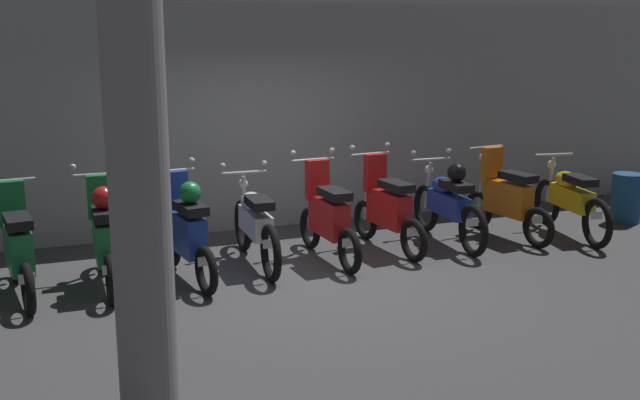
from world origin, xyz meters
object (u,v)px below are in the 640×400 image
(motorbike_slot_4, at_px, (255,224))
(motorbike_slot_6, at_px, (387,208))
(motorbike_slot_8, at_px, (506,199))
(motorbike_slot_7, at_px, (448,203))
(trash_bin, at_px, (626,198))
(motorbike_slot_5, at_px, (327,217))
(motorbike_slot_9, at_px, (571,199))
(support_pillar, at_px, (141,215))
(motorbike_slot_1, at_px, (18,248))
(motorbike_slot_3, at_px, (186,230))
(motorbike_slot_2, at_px, (105,236))

(motorbike_slot_4, xyz_separation_m, motorbike_slot_6, (1.73, 0.02, 0.04))
(motorbike_slot_4, bearing_deg, motorbike_slot_8, -0.36)
(motorbike_slot_7, bearing_deg, motorbike_slot_8, -1.89)
(motorbike_slot_7, height_order, trash_bin, motorbike_slot_7)
(motorbike_slot_7, bearing_deg, motorbike_slot_6, 179.00)
(motorbike_slot_5, distance_m, motorbike_slot_9, 3.47)
(motorbike_slot_5, height_order, support_pillar, support_pillar)
(motorbike_slot_8, xyz_separation_m, support_pillar, (-5.23, -3.39, 1.01))
(motorbike_slot_1, height_order, motorbike_slot_7, motorbike_slot_1)
(motorbike_slot_8, bearing_deg, motorbike_slot_6, 178.56)
(motorbike_slot_3, bearing_deg, motorbike_slot_8, 3.26)
(motorbike_slot_3, bearing_deg, motorbike_slot_1, 177.76)
(support_pillar, bearing_deg, motorbike_slot_2, 89.35)
(motorbike_slot_3, height_order, motorbike_slot_9, motorbike_slot_3)
(motorbike_slot_8, height_order, motorbike_slot_9, motorbike_slot_8)
(motorbike_slot_4, height_order, motorbike_slot_9, motorbike_slot_4)
(motorbike_slot_9, bearing_deg, motorbike_slot_8, 166.03)
(motorbike_slot_4, relative_size, motorbike_slot_6, 1.16)
(motorbike_slot_3, distance_m, motorbike_slot_6, 2.61)
(motorbike_slot_4, xyz_separation_m, motorbike_slot_9, (4.33, -0.24, -0.00))
(motorbike_slot_6, xyz_separation_m, motorbike_slot_9, (2.61, -0.26, -0.04))
(motorbike_slot_9, distance_m, trash_bin, 1.25)
(motorbike_slot_6, distance_m, support_pillar, 5.00)
(motorbike_slot_5, bearing_deg, motorbike_slot_2, -178.33)
(motorbike_slot_1, height_order, support_pillar, support_pillar)
(motorbike_slot_4, distance_m, motorbike_slot_6, 1.73)
(motorbike_slot_3, relative_size, trash_bin, 2.36)
(motorbike_slot_2, bearing_deg, motorbike_slot_7, 2.77)
(motorbike_slot_2, bearing_deg, motorbike_slot_3, -4.33)
(motorbike_slot_1, bearing_deg, trash_bin, 1.70)
(motorbike_slot_2, relative_size, motorbike_slot_3, 1.00)
(motorbike_slot_6, relative_size, motorbike_slot_8, 1.00)
(motorbike_slot_2, distance_m, motorbike_slot_7, 4.34)
(motorbike_slot_7, bearing_deg, motorbike_slot_3, -175.47)
(support_pillar, bearing_deg, motorbike_slot_8, 32.97)
(motorbike_slot_9, bearing_deg, motorbike_slot_1, 179.68)
(motorbike_slot_5, relative_size, motorbike_slot_9, 0.87)
(motorbike_slot_3, bearing_deg, trash_bin, 2.76)
(motorbike_slot_4, bearing_deg, trash_bin, 0.43)
(motorbike_slot_3, relative_size, motorbike_slot_6, 1.00)
(motorbike_slot_3, xyz_separation_m, trash_bin, (6.42, 0.31, -0.21))
(motorbike_slot_1, xyz_separation_m, motorbike_slot_2, (0.87, -0.00, 0.04))
(motorbike_slot_1, bearing_deg, motorbike_slot_4, 4.40)
(motorbike_slot_5, bearing_deg, motorbike_slot_6, 9.76)
(motorbike_slot_1, xyz_separation_m, motorbike_slot_7, (5.20, 0.21, 0.00))
(motorbike_slot_9, relative_size, support_pillar, 0.63)
(motorbike_slot_1, distance_m, motorbike_slot_4, 2.61)
(motorbike_slot_1, relative_size, motorbike_slot_5, 1.00)
(motorbike_slot_4, xyz_separation_m, support_pillar, (-1.77, -3.41, 1.05))
(motorbike_slot_6, bearing_deg, motorbike_slot_8, -1.44)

